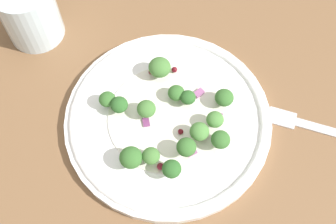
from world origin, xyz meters
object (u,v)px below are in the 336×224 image
(plate, at_px, (168,118))
(broccoli_floret_1, at_px, (221,140))
(broccoli_floret_2, at_px, (224,98))
(water_glass, at_px, (30,13))
(broccoli_floret_0, at_px, (186,147))
(fork, at_px, (330,131))

(plate, relative_size, broccoli_floret_1, 11.16)
(broccoli_floret_1, relative_size, broccoli_floret_2, 0.97)
(broccoli_floret_1, height_order, water_glass, water_glass)
(plate, distance_m, broccoli_floret_2, 0.08)
(broccoli_floret_0, bearing_deg, fork, 129.58)
(water_glass, bearing_deg, plate, 81.43)
(broccoli_floret_0, bearing_deg, broccoli_floret_2, 173.44)
(broccoli_floret_1, xyz_separation_m, fork, (-0.09, 0.12, -0.03))
(plate, xyz_separation_m, water_glass, (-0.04, -0.24, 0.03))
(broccoli_floret_1, bearing_deg, broccoli_floret_0, -46.71)
(broccoli_floret_2, bearing_deg, plate, -45.84)
(plate, height_order, fork, plate)
(fork, bearing_deg, broccoli_floret_2, -75.27)
(broccoli_floret_1, bearing_deg, fork, 128.51)
(water_glass, bearing_deg, broccoli_floret_0, 76.10)
(broccoli_floret_1, height_order, broccoli_floret_2, broccoli_floret_1)
(plate, xyz_separation_m, broccoli_floret_2, (-0.05, 0.05, 0.02))
(broccoli_floret_0, height_order, broccoli_floret_1, broccoli_floret_0)
(plate, xyz_separation_m, broccoli_floret_0, (0.03, 0.04, 0.03))
(broccoli_floret_1, height_order, fork, broccoli_floret_1)
(broccoli_floret_2, distance_m, water_glass, 0.29)
(broccoli_floret_2, relative_size, fork, 0.13)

